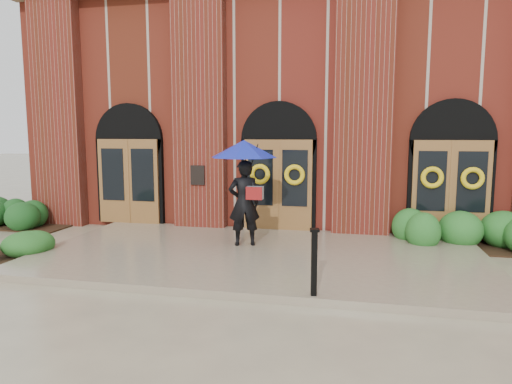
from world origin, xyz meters
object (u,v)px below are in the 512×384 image
(metal_post, at_px, (314,261))
(hedge_wall_left, at_px, (15,214))
(hedge_wall_right, at_px, (483,231))
(man_with_umbrella, at_px, (244,172))

(metal_post, height_order, hedge_wall_left, metal_post)
(hedge_wall_right, bearing_deg, hedge_wall_left, -179.69)
(metal_post, distance_m, hedge_wall_right, 5.90)
(hedge_wall_left, bearing_deg, man_with_umbrella, -10.38)
(hedge_wall_left, xyz_separation_m, hedge_wall_right, (13.20, 0.07, 0.04))
(man_with_umbrella, xyz_separation_m, metal_post, (1.93, -3.10, -1.17))
(metal_post, relative_size, hedge_wall_left, 0.37)
(man_with_umbrella, relative_size, hedge_wall_right, 0.74)
(man_with_umbrella, height_order, hedge_wall_right, man_with_umbrella)
(hedge_wall_left, bearing_deg, metal_post, -25.35)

